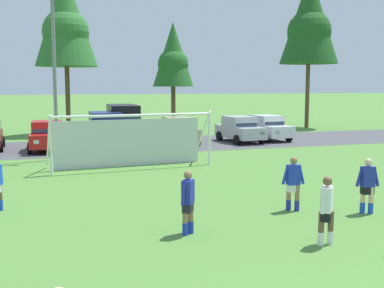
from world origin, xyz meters
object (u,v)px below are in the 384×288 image
object	(u,v)px
soccer_goal	(131,139)
player_defender_far	(367,186)
parked_car_slot_right	(178,130)
parked_car_slot_far_right	(240,129)
parked_car_slot_center_left	(48,136)
player_winger_right	(293,184)
street_lamp	(58,74)
parked_car_slot_center_right	(123,123)
player_winger_left	(326,211)
player_striker_near	(188,203)
parked_car_slot_center	(105,129)
parked_car_slot_end	(267,127)

from	to	relation	value
soccer_goal	player_defender_far	distance (m)	11.56
player_defender_far	parked_car_slot_right	size ratio (longest dim) A/B	0.39
parked_car_slot_far_right	parked_car_slot_center_left	bearing A→B (deg)	-177.96
player_winger_right	street_lamp	size ratio (longest dim) A/B	0.20
player_winger_right	parked_car_slot_center_right	xyz separation A→B (m)	(-1.68, 18.86, 0.52)
player_winger_left	parked_car_slot_far_right	bearing A→B (deg)	71.46
player_striker_near	player_winger_right	xyz separation A→B (m)	(3.73, 1.25, 0.00)
player_striker_near	parked_car_slot_right	world-z (taller)	parked_car_slot_right
player_defender_far	parked_car_slot_center	bearing A→B (deg)	105.75
parked_car_slot_center_right	parked_car_slot_end	bearing A→B (deg)	-7.53
parked_car_slot_right	parked_car_slot_far_right	size ratio (longest dim) A/B	0.99
parked_car_slot_end	street_lamp	bearing A→B (deg)	-161.23
soccer_goal	parked_car_slot_far_right	xyz separation A→B (m)	(8.92, 7.58, -0.42)
player_winger_left	parked_car_slot_end	xyz separation A→B (m)	(9.05, 20.61, 0.05)
player_striker_near	parked_car_slot_center	xyz separation A→B (m)	(0.60, 18.16, 0.29)
soccer_goal	player_winger_right	distance (m)	9.95
parked_car_slot_center_left	parked_car_slot_end	xyz separation A→B (m)	(14.69, 0.97, 0.00)
parked_car_slot_end	parked_car_slot_center	bearing A→B (deg)	-176.69
street_lamp	player_striker_near	bearing A→B (deg)	-80.62
soccer_goal	player_winger_right	size ratio (longest dim) A/B	4.59
parked_car_slot_center_right	street_lamp	distance (m)	8.09
player_winger_right	parked_car_slot_center_right	size ratio (longest dim) A/B	0.33
parked_car_slot_center_left	parked_car_slot_right	distance (m)	8.22
player_winger_left	parked_car_slot_center	distance (m)	20.09
player_defender_far	parked_car_slot_end	distance (m)	19.56
parked_car_slot_end	parked_car_slot_far_right	bearing A→B (deg)	-167.22
parked_car_slot_end	street_lamp	distance (m)	15.40
player_striker_near	parked_car_slot_center_right	world-z (taller)	parked_car_slot_center_right
player_defender_far	parked_car_slot_center_right	size ratio (longest dim) A/B	0.33
parked_car_slot_center	street_lamp	bearing A→B (deg)	-124.91
player_defender_far	soccer_goal	bearing A→B (deg)	115.51
parked_car_slot_end	player_winger_right	bearing A→B (deg)	-114.95
player_winger_left	parked_car_slot_far_right	size ratio (longest dim) A/B	0.38
player_defender_far	street_lamp	size ratio (longest dim) A/B	0.20
soccer_goal	parked_car_slot_center_left	world-z (taller)	soccer_goal
player_defender_far	parked_car_slot_center_left	distance (m)	19.48
player_winger_right	parked_car_slot_right	xyz separation A→B (m)	(1.66, 17.40, 0.05)
player_defender_far	parked_car_slot_center	xyz separation A→B (m)	(-5.04, 17.88, 0.29)
parked_car_slot_end	player_winger_left	bearing A→B (deg)	-113.71
parked_car_slot_right	player_defender_far	bearing A→B (deg)	-89.21
soccer_goal	parked_car_slot_far_right	world-z (taller)	soccer_goal
player_defender_far	player_striker_near	bearing A→B (deg)	-177.12
parked_car_slot_center_left	parked_car_slot_end	size ratio (longest dim) A/B	1.00
player_winger_right	parked_car_slot_center	xyz separation A→B (m)	(-3.13, 16.91, 0.29)
player_winger_left	parked_car_slot_center_right	bearing A→B (deg)	92.08
player_winger_right	parked_car_slot_far_right	bearing A→B (deg)	71.04
parked_car_slot_center	parked_car_slot_center_left	bearing A→B (deg)	-174.74
soccer_goal	parked_car_slot_center_left	size ratio (longest dim) A/B	1.74
player_defender_far	player_winger_right	world-z (taller)	same
player_defender_far	player_winger_right	size ratio (longest dim) A/B	1.00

